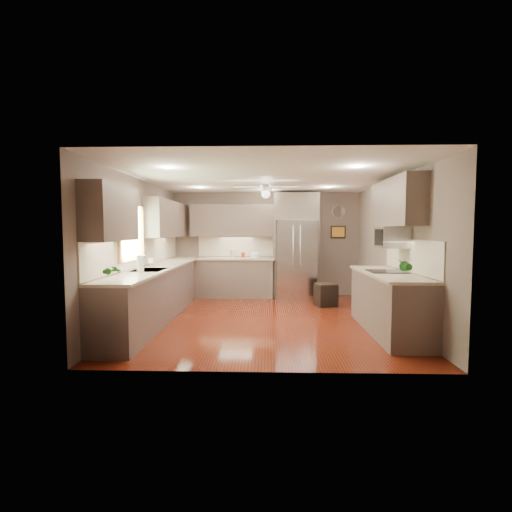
{
  "coord_description": "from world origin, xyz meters",
  "views": [
    {
      "loc": [
        0.02,
        -6.56,
        1.59
      ],
      "look_at": [
        -0.19,
        0.6,
        1.09
      ],
      "focal_mm": 26.0,
      "sensor_mm": 36.0,
      "label": 1
    }
  ],
  "objects_px": {
    "potted_plant_left": "(113,271)",
    "potted_plant_right": "(404,266)",
    "refrigerator": "(296,247)",
    "soap_bottle": "(152,260)",
    "microwave": "(392,237)",
    "canister_c": "(233,254)",
    "paper_towel": "(140,263)",
    "stool": "(326,295)",
    "canister_d": "(243,255)",
    "bowl": "(255,257)"
  },
  "relations": [
    {
      "from": "canister_c",
      "to": "bowl",
      "type": "xyz_separation_m",
      "value": [
        0.54,
        -0.02,
        -0.06
      ]
    },
    {
      "from": "potted_plant_left",
      "to": "microwave",
      "type": "xyz_separation_m",
      "value": [
        3.96,
        1.38,
        0.4
      ]
    },
    {
      "from": "canister_c",
      "to": "potted_plant_left",
      "type": "bearing_deg",
      "value": -105.38
    },
    {
      "from": "bowl",
      "to": "stool",
      "type": "bearing_deg",
      "value": -33.78
    },
    {
      "from": "bowl",
      "to": "paper_towel",
      "type": "height_order",
      "value": "paper_towel"
    },
    {
      "from": "microwave",
      "to": "paper_towel",
      "type": "height_order",
      "value": "microwave"
    },
    {
      "from": "canister_c",
      "to": "paper_towel",
      "type": "distance_m",
      "value": 3.34
    },
    {
      "from": "bowl",
      "to": "refrigerator",
      "type": "bearing_deg",
      "value": -2.51
    },
    {
      "from": "bowl",
      "to": "soap_bottle",
      "type": "bearing_deg",
      "value": -131.59
    },
    {
      "from": "potted_plant_left",
      "to": "potted_plant_right",
      "type": "distance_m",
      "value": 3.87
    },
    {
      "from": "canister_d",
      "to": "potted_plant_left",
      "type": "distance_m",
      "value": 4.4
    },
    {
      "from": "stool",
      "to": "potted_plant_left",
      "type": "bearing_deg",
      "value": -135.74
    },
    {
      "from": "potted_plant_left",
      "to": "bowl",
      "type": "bearing_deg",
      "value": 67.85
    },
    {
      "from": "soap_bottle",
      "to": "microwave",
      "type": "height_order",
      "value": "microwave"
    },
    {
      "from": "canister_c",
      "to": "canister_d",
      "type": "xyz_separation_m",
      "value": [
        0.25,
        0.02,
        -0.03
      ]
    },
    {
      "from": "potted_plant_right",
      "to": "soap_bottle",
      "type": "bearing_deg",
      "value": 158.26
    },
    {
      "from": "refrigerator",
      "to": "microwave",
      "type": "distance_m",
      "value": 3.03
    },
    {
      "from": "microwave",
      "to": "stool",
      "type": "height_order",
      "value": "microwave"
    },
    {
      "from": "canister_d",
      "to": "canister_c",
      "type": "bearing_deg",
      "value": -175.26
    },
    {
      "from": "canister_d",
      "to": "stool",
      "type": "distance_m",
      "value": 2.23
    },
    {
      "from": "microwave",
      "to": "potted_plant_left",
      "type": "bearing_deg",
      "value": -160.74
    },
    {
      "from": "potted_plant_left",
      "to": "refrigerator",
      "type": "bearing_deg",
      "value": 57.2
    },
    {
      "from": "soap_bottle",
      "to": "stool",
      "type": "bearing_deg",
      "value": 17.39
    },
    {
      "from": "potted_plant_right",
      "to": "refrigerator",
      "type": "bearing_deg",
      "value": 108.42
    },
    {
      "from": "potted_plant_left",
      "to": "paper_towel",
      "type": "xyz_separation_m",
      "value": [
        0.01,
        1.01,
        0.0
      ]
    },
    {
      "from": "canister_c",
      "to": "bowl",
      "type": "height_order",
      "value": "canister_c"
    },
    {
      "from": "potted_plant_left",
      "to": "bowl",
      "type": "relative_size",
      "value": 1.2
    },
    {
      "from": "microwave",
      "to": "paper_towel",
      "type": "relative_size",
      "value": 2.06
    },
    {
      "from": "potted_plant_right",
      "to": "bowl",
      "type": "bearing_deg",
      "value": 120.56
    },
    {
      "from": "potted_plant_right",
      "to": "stool",
      "type": "relative_size",
      "value": 0.68
    },
    {
      "from": "canister_d",
      "to": "stool",
      "type": "bearing_deg",
      "value": -30.29
    },
    {
      "from": "canister_c",
      "to": "stool",
      "type": "relative_size",
      "value": 0.41
    },
    {
      "from": "canister_c",
      "to": "soap_bottle",
      "type": "bearing_deg",
      "value": -121.78
    },
    {
      "from": "canister_d",
      "to": "bowl",
      "type": "height_order",
      "value": "canister_d"
    },
    {
      "from": "potted_plant_left",
      "to": "microwave",
      "type": "distance_m",
      "value": 4.22
    },
    {
      "from": "microwave",
      "to": "refrigerator",
      "type": "bearing_deg",
      "value": 116.09
    },
    {
      "from": "paper_towel",
      "to": "soap_bottle",
      "type": "bearing_deg",
      "value": 98.37
    },
    {
      "from": "canister_d",
      "to": "soap_bottle",
      "type": "height_order",
      "value": "soap_bottle"
    },
    {
      "from": "canister_d",
      "to": "microwave",
      "type": "distance_m",
      "value": 3.83
    },
    {
      "from": "potted_plant_right",
      "to": "bowl",
      "type": "distance_m",
      "value": 4.25
    },
    {
      "from": "stool",
      "to": "potted_plant_right",
      "type": "bearing_deg",
      "value": -76.37
    },
    {
      "from": "soap_bottle",
      "to": "potted_plant_left",
      "type": "distance_m",
      "value": 2.08
    },
    {
      "from": "canister_d",
      "to": "paper_towel",
      "type": "bearing_deg",
      "value": -113.61
    },
    {
      "from": "microwave",
      "to": "stool",
      "type": "bearing_deg",
      "value": 113.75
    },
    {
      "from": "canister_c",
      "to": "microwave",
      "type": "relative_size",
      "value": 0.37
    },
    {
      "from": "canister_c",
      "to": "soap_bottle",
      "type": "xyz_separation_m",
      "value": [
        -1.29,
        -2.09,
        0.01
      ]
    },
    {
      "from": "soap_bottle",
      "to": "stool",
      "type": "height_order",
      "value": "soap_bottle"
    },
    {
      "from": "potted_plant_left",
      "to": "paper_towel",
      "type": "relative_size",
      "value": 1.05
    },
    {
      "from": "soap_bottle",
      "to": "refrigerator",
      "type": "bearing_deg",
      "value": 35.97
    },
    {
      "from": "potted_plant_left",
      "to": "refrigerator",
      "type": "xyz_separation_m",
      "value": [
        2.64,
        4.09,
        0.11
      ]
    }
  ]
}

